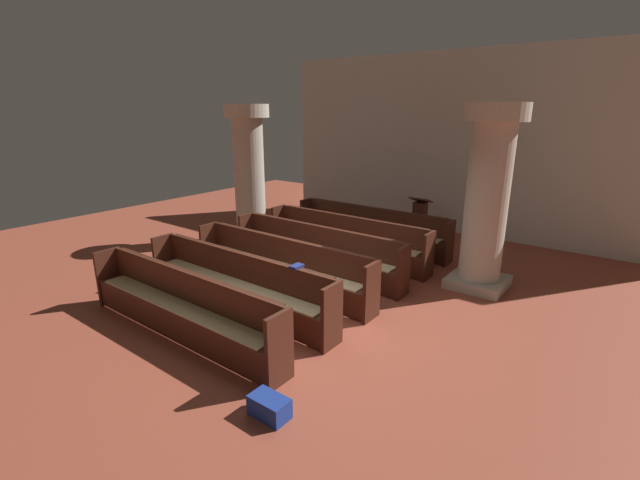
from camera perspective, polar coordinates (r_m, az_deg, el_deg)
ground_plane at (r=7.08m, az=-1.58°, el=-9.44°), size 19.20×19.20×0.00m
back_wall at (r=11.75m, az=17.63°, el=11.78°), size 10.00×0.16×4.50m
pew_row_0 at (r=10.17m, az=6.63°, el=1.67°), size 3.86×0.46×0.93m
pew_row_1 at (r=9.32m, az=3.35°, el=0.35°), size 3.86×0.46×0.93m
pew_row_2 at (r=8.52m, az=-0.56°, el=-1.24°), size 3.86×0.47×0.93m
pew_row_3 at (r=7.77m, az=-5.26°, el=-3.13°), size 3.86×0.46×0.93m
pew_row_4 at (r=7.09m, az=-10.94°, el=-5.38°), size 3.86×0.46×0.93m
pew_row_5 at (r=6.51m, az=-17.78°, el=-7.99°), size 3.86×0.47×0.93m
pillar_aisle_side at (r=8.09m, az=21.05°, el=5.41°), size 1.05×1.05×3.23m
pillar_far_side at (r=10.71m, az=-9.27°, el=8.87°), size 1.05×1.05×3.23m
lectern at (r=10.98m, az=12.86°, el=2.30°), size 0.48×0.45×1.08m
hymn_book at (r=6.32m, az=-3.08°, el=-3.46°), size 0.13×0.20×0.04m
kneeler_box_blue at (r=4.96m, az=-6.64°, el=-20.87°), size 0.43×0.26×0.23m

